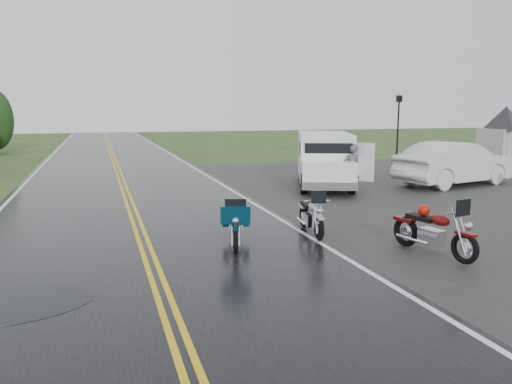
# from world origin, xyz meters

# --- Properties ---
(ground) EXTENTS (120.00, 120.00, 0.00)m
(ground) POSITION_xyz_m (0.00, 0.00, 0.00)
(ground) COLOR #2D471E
(ground) RESTS_ON ground
(road) EXTENTS (8.00, 100.00, 0.04)m
(road) POSITION_xyz_m (0.00, 10.00, 0.02)
(road) COLOR black
(road) RESTS_ON ground
(parking_pad) EXTENTS (14.00, 24.00, 0.03)m
(parking_pad) POSITION_xyz_m (11.00, 5.00, 0.01)
(parking_pad) COLOR black
(parking_pad) RESTS_ON ground
(visitor_center) EXTENTS (16.00, 10.00, 4.80)m
(visitor_center) POSITION_xyz_m (20.00, 12.00, 2.40)
(visitor_center) COLOR #A8AAAD
(visitor_center) RESTS_ON ground
(motorcycle_red) EXTENTS (1.17, 2.22, 1.25)m
(motorcycle_red) POSITION_xyz_m (5.77, -1.98, 0.62)
(motorcycle_red) COLOR #600A0C
(motorcycle_red) RESTS_ON ground
(motorcycle_teal) EXTENTS (1.20, 2.06, 1.15)m
(motorcycle_teal) POSITION_xyz_m (1.74, 0.06, 0.57)
(motorcycle_teal) COLOR #05283D
(motorcycle_teal) RESTS_ON ground
(motorcycle_silver) EXTENTS (0.98, 2.00, 1.13)m
(motorcycle_silver) POSITION_xyz_m (3.83, 0.48, 0.57)
(motorcycle_silver) COLOR #A9AAB1
(motorcycle_silver) RESTS_ON ground
(van_white) EXTENTS (3.90, 5.86, 2.16)m
(van_white) POSITION_xyz_m (6.11, 6.70, 1.08)
(van_white) COLOR white
(van_white) RESTS_ON ground
(person_at_van) EXTENTS (0.69, 0.49, 1.80)m
(person_at_van) POSITION_xyz_m (7.68, 6.11, 0.90)
(person_at_van) COLOR #4F4F54
(person_at_van) RESTS_ON ground
(sedan_white) EXTENTS (5.52, 2.93, 1.73)m
(sedan_white) POSITION_xyz_m (12.68, 6.85, 0.86)
(sedan_white) COLOR silver
(sedan_white) RESTS_ON ground
(lamp_post_far_right) EXTENTS (0.33, 0.33, 3.83)m
(lamp_post_far_right) POSITION_xyz_m (14.71, 14.03, 1.91)
(lamp_post_far_right) COLOR black
(lamp_post_far_right) RESTS_ON ground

